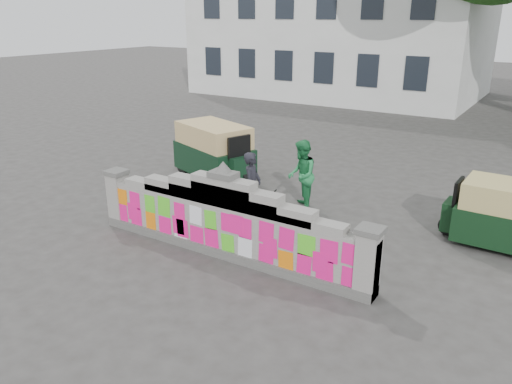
% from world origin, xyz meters
% --- Properties ---
extents(ground, '(100.00, 100.00, 0.00)m').
position_xyz_m(ground, '(0.00, 0.00, 0.00)').
color(ground, '#383533').
rests_on(ground, ground).
extents(parapet_wall, '(6.48, 0.44, 2.01)m').
position_xyz_m(parapet_wall, '(-0.00, -0.01, 0.75)').
color(parapet_wall, '#4C4C49').
rests_on(parapet_wall, ground).
extents(building, '(16.00, 10.00, 8.90)m').
position_xyz_m(building, '(-7.00, 21.98, 4.01)').
color(building, silver).
rests_on(building, ground).
extents(cyclist_bike, '(1.87, 1.03, 0.93)m').
position_xyz_m(cyclist_bike, '(-0.24, 1.42, 0.46)').
color(cyclist_bike, black).
rests_on(cyclist_bike, ground).
extents(cyclist_rider, '(0.51, 0.65, 1.58)m').
position_xyz_m(cyclist_rider, '(-0.24, 1.42, 0.79)').
color(cyclist_rider, black).
rests_on(cyclist_rider, ground).
extents(pedestrian, '(0.98, 1.07, 1.78)m').
position_xyz_m(pedestrian, '(0.10, 3.15, 0.89)').
color(pedestrian, '#248747').
rests_on(pedestrian, ground).
extents(rickshaw_left, '(3.01, 2.14, 1.62)m').
position_xyz_m(rickshaw_left, '(-3.24, 4.05, 0.84)').
color(rickshaw_left, black).
rests_on(rickshaw_left, ground).
extents(rickshaw_right, '(2.57, 1.24, 1.42)m').
position_xyz_m(rickshaw_right, '(4.82, 3.45, 0.74)').
color(rickshaw_right, black).
rests_on(rickshaw_right, ground).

